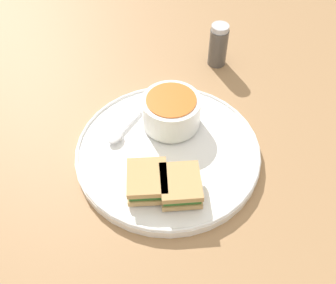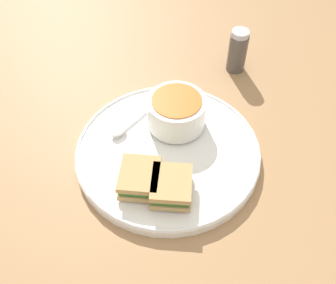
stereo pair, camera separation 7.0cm
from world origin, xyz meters
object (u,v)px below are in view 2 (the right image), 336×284
(sandwich_half_near, at_px, (140,178))
(soup_bowl, at_px, (176,111))
(salt_shaker, at_px, (238,51))
(spoon, at_px, (122,129))
(sandwich_half_far, at_px, (172,186))

(sandwich_half_near, bearing_deg, soup_bowl, -27.23)
(sandwich_half_near, height_order, salt_shaker, salt_shaker)
(spoon, height_order, salt_shaker, salt_shaker)
(soup_bowl, xyz_separation_m, spoon, (-0.01, 0.10, -0.03))
(spoon, xyz_separation_m, salt_shaker, (0.19, -0.25, 0.02))
(salt_shaker, bearing_deg, soup_bowl, 140.78)
(sandwich_half_far, relative_size, salt_shaker, 0.83)
(sandwich_half_far, distance_m, salt_shaker, 0.38)
(sandwich_half_near, distance_m, sandwich_half_far, 0.06)
(soup_bowl, xyz_separation_m, sandwich_half_near, (-0.14, 0.07, -0.01))
(sandwich_half_near, distance_m, salt_shaker, 0.38)
(spoon, bearing_deg, salt_shaker, 170.42)
(soup_bowl, relative_size, sandwich_half_far, 1.34)
(spoon, distance_m, sandwich_half_near, 0.13)
(sandwich_half_far, height_order, salt_shaker, salt_shaker)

